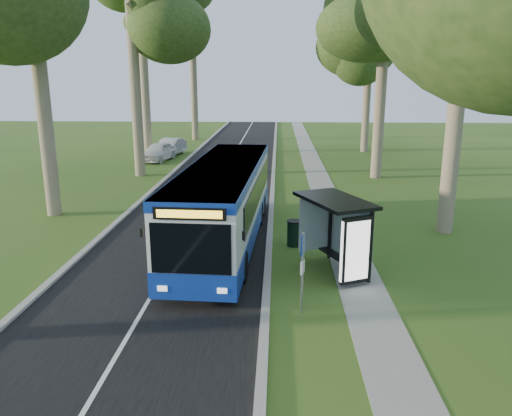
% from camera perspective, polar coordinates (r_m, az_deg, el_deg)
% --- Properties ---
extents(ground, '(120.00, 120.00, 0.00)m').
position_cam_1_polar(ground, '(16.23, 1.27, -8.73)').
color(ground, '#30561A').
rests_on(ground, ground).
extents(road, '(7.00, 100.00, 0.02)m').
position_cam_1_polar(road, '(25.99, -5.96, 0.28)').
color(road, black).
rests_on(road, ground).
extents(kerb_east, '(0.25, 100.00, 0.12)m').
position_cam_1_polar(kerb_east, '(25.70, 1.78, 0.30)').
color(kerb_east, '#9E9B93').
rests_on(kerb_east, ground).
extents(kerb_west, '(0.25, 100.00, 0.12)m').
position_cam_1_polar(kerb_west, '(26.72, -13.40, 0.46)').
color(kerb_west, '#9E9B93').
rests_on(kerb_west, ground).
extents(centre_line, '(0.12, 100.00, 0.00)m').
position_cam_1_polar(centre_line, '(25.99, -5.96, 0.31)').
color(centre_line, white).
rests_on(centre_line, road).
extents(footpath, '(1.50, 100.00, 0.02)m').
position_cam_1_polar(footpath, '(25.85, 8.44, 0.12)').
color(footpath, gray).
rests_on(footpath, ground).
extents(bus, '(3.11, 12.20, 3.21)m').
position_cam_1_polar(bus, '(19.55, -3.62, 0.48)').
color(bus, white).
rests_on(bus, ground).
extents(bus_stop_sign, '(0.14, 0.33, 2.36)m').
position_cam_1_polar(bus_stop_sign, '(13.90, 5.33, -6.31)').
color(bus_stop_sign, gray).
rests_on(bus_stop_sign, ground).
extents(bus_shelter, '(2.73, 3.41, 2.58)m').
position_cam_1_polar(bus_shelter, '(16.46, 9.55, -1.86)').
color(bus_shelter, black).
rests_on(bus_shelter, ground).
extents(litter_bin, '(0.59, 0.59, 1.03)m').
position_cam_1_polar(litter_bin, '(19.69, 4.37, -2.88)').
color(litter_bin, black).
rests_on(litter_bin, ground).
extents(car_white, '(2.50, 4.53, 1.46)m').
position_cam_1_polar(car_white, '(40.58, -11.08, 6.34)').
color(car_white, silver).
rests_on(car_white, ground).
extents(car_silver, '(2.20, 4.53, 1.43)m').
position_cam_1_polar(car_silver, '(43.17, -9.80, 6.87)').
color(car_silver, '#B2B4BA').
rests_on(car_silver, ground).
extents(tree_west_d, '(5.20, 5.20, 15.60)m').
position_cam_1_polar(tree_west_d, '(44.65, -13.01, 20.93)').
color(tree_west_d, '#7A6B56').
rests_on(tree_west_d, ground).
extents(tree_west_e, '(5.20, 5.20, 15.81)m').
position_cam_1_polar(tree_west_e, '(53.87, -7.33, 20.21)').
color(tree_west_e, '#7A6B56').
rests_on(tree_west_e, ground).
extents(tree_east_d, '(5.20, 5.20, 13.80)m').
position_cam_1_polar(tree_east_d, '(45.70, 12.95, 19.11)').
color(tree_east_d, '#7A6B56').
rests_on(tree_east_d, ground).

